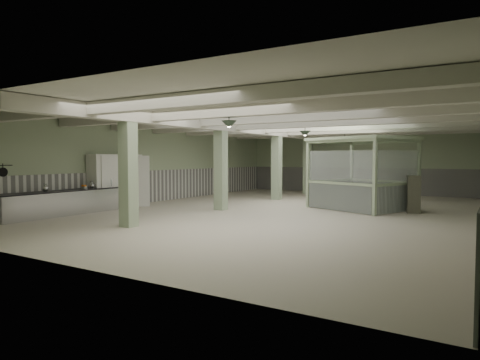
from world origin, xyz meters
The scene contains 31 objects.
floor centered at (0.00, 0.00, 0.00)m, with size 20.00×20.00×0.00m, color beige.
ceiling centered at (0.00, 0.00, 3.60)m, with size 14.00×20.00×0.02m, color silver.
wall_back centered at (0.00, 10.00, 1.80)m, with size 14.00×0.02×3.60m, color #9CAC8A.
wall_front centered at (0.00, -10.00, 1.80)m, with size 14.00×0.02×3.60m, color #9CAC8A.
wall_left centered at (-7.00, 0.00, 1.80)m, with size 0.02×20.00×3.60m, color #9CAC8A.
wainscot_left centered at (-6.97, 0.00, 0.75)m, with size 0.05×19.90×1.50m, color silver.
wainscot_back centered at (0.00, 9.97, 0.75)m, with size 13.90×0.05×1.50m, color silver.
girder centered at (-2.50, 0.00, 3.38)m, with size 0.45×19.90×0.40m, color beige.
beam_a centered at (0.00, -7.50, 3.42)m, with size 13.90×0.35×0.32m, color beige.
beam_b centered at (0.00, -5.00, 3.42)m, with size 13.90×0.35×0.32m, color beige.
beam_c centered at (0.00, -2.50, 3.42)m, with size 13.90×0.35×0.32m, color beige.
beam_d centered at (0.00, 0.00, 3.42)m, with size 13.90×0.35×0.32m, color beige.
beam_e centered at (0.00, 2.50, 3.42)m, with size 13.90×0.35×0.32m, color beige.
beam_f centered at (0.00, 5.00, 3.42)m, with size 13.90×0.35×0.32m, color beige.
beam_g centered at (0.00, 7.50, 3.42)m, with size 13.90×0.35×0.32m, color beige.
column_a centered at (-2.50, -6.00, 1.80)m, with size 0.42×0.42×3.60m, color #98AE8C.
column_b centered at (-2.50, -1.00, 1.80)m, with size 0.42×0.42×3.60m, color #98AE8C.
column_c centered at (-2.50, 4.00, 1.80)m, with size 0.42×0.42×3.60m, color #98AE8C.
column_d centered at (-2.50, 8.00, 1.80)m, with size 0.42×0.42×3.60m, color #98AE8C.
pendant_front centered at (0.50, -5.00, 3.05)m, with size 0.44×0.44×0.22m, color #2E3D2F.
pendant_mid centered at (0.50, 0.50, 3.05)m, with size 0.44×0.44×0.22m, color #2E3D2F.
pendant_back centered at (0.50, 5.50, 3.05)m, with size 0.44×0.44×0.22m, color #2E3D2F.
prep_counter centered at (-6.54, -5.25, 0.46)m, with size 0.92×5.26×0.91m.
pitcher_near centered at (-6.43, -4.15, 1.04)m, with size 0.19×0.22×0.28m, color #A9A9AE, non-canonical shape.
pitcher_far centered at (-6.41, -6.15, 1.05)m, with size 0.20×0.23×0.30m, color #A9A9AE, non-canonical shape.
veg_colander centered at (-6.55, -3.32, 1.01)m, with size 0.47×0.47×0.21m, color #434348, non-canonical shape.
orange_bowl centered at (-6.50, -4.44, 0.95)m, with size 0.25×0.25×0.09m, color #B2B2B7.
skillet_far centered at (-6.88, -7.35, 1.63)m, with size 0.31×0.31×0.04m, color black.
walkin_cooler centered at (-6.62, -2.74, 1.14)m, with size 1.13×2.49×2.29m.
guard_booth centered at (2.25, 2.33, 1.94)m, with size 4.52×4.21×2.93m.
filing_cabinet centered at (4.31, 2.06, 0.72)m, with size 0.46×0.66×1.43m, color #555647.
Camera 1 is at (7.17, -15.26, 2.11)m, focal length 32.00 mm.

